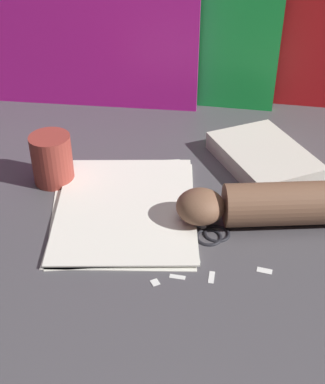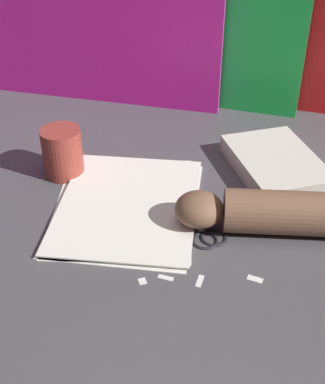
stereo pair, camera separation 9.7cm
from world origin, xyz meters
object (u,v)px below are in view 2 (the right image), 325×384
(paper_stack, at_px, (126,205))
(hand_forearm, at_px, (268,212))
(mug, at_px, (63,152))
(scissors, at_px, (200,227))
(book_closed, at_px, (276,164))

(paper_stack, bearing_deg, hand_forearm, -9.31)
(hand_forearm, bearing_deg, mug, 160.44)
(hand_forearm, bearing_deg, paper_stack, 170.69)
(scissors, distance_m, mug, 0.34)
(book_closed, bearing_deg, scissors, -125.71)
(paper_stack, xyz_separation_m, mug, (-0.15, 0.10, 0.05))
(scissors, relative_size, hand_forearm, 0.58)
(scissors, bearing_deg, hand_forearm, 5.25)
(book_closed, relative_size, hand_forearm, 0.86)
(scissors, bearing_deg, book_closed, 54.29)
(paper_stack, xyz_separation_m, hand_forearm, (0.26, -0.04, 0.04))
(paper_stack, relative_size, book_closed, 1.28)
(book_closed, distance_m, hand_forearm, 0.20)
(hand_forearm, distance_m, mug, 0.44)
(paper_stack, height_order, scissors, scissors)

